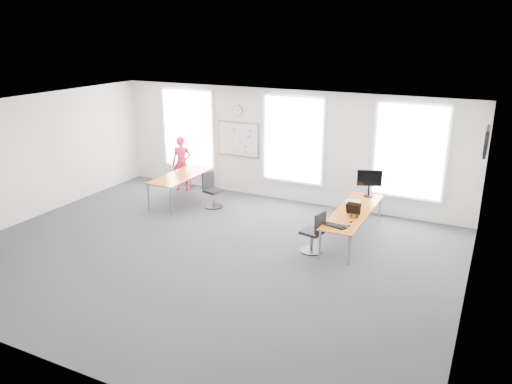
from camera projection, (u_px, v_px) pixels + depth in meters
The scene contains 24 objects.
floor at pixel (206, 254), 10.43m from camera, with size 10.00×10.00×0.00m, color #2A2A2F.
ceiling at pixel (201, 111), 9.49m from camera, with size 10.00×10.00×0.00m, color white.
wall_back at pixel (283, 146), 13.37m from camera, with size 10.00×10.00×0.00m, color silver.
wall_front at pixel (42, 268), 6.56m from camera, with size 10.00×10.00×0.00m, color silver.
wall_left at pixel (28, 158), 12.07m from camera, with size 10.00×10.00×0.00m, color silver.
wall_right at pixel (474, 228), 7.85m from camera, with size 10.00×10.00×0.00m, color silver.
window_left at pixel (188, 129), 14.54m from camera, with size 1.60×0.06×2.20m, color white.
window_mid at pixel (293, 140), 13.15m from camera, with size 1.60×0.06×2.20m, color white.
window_right at pixel (410, 151), 11.89m from camera, with size 1.60×0.06×2.20m, color white.
desk_right at pixel (353, 213), 11.00m from camera, with size 0.73×2.72×0.66m.
desk_left at pixel (181, 177), 13.39m from camera, with size 0.83×2.07×0.75m.
chair_right at pixel (314, 234), 10.41m from camera, with size 0.49×0.49×0.91m.
chair_left at pixel (212, 192), 13.10m from camera, with size 0.51×0.51×0.92m.
person at pixel (182, 163), 14.37m from camera, with size 0.57×0.38×1.58m, color #EC1949.
whiteboard at pixel (238, 139), 13.90m from camera, with size 1.20×0.03×0.90m, color white.
wall_clock at pixel (238, 111), 13.65m from camera, with size 0.30×0.30×0.04m, color gray.
tv at pixel (487, 141), 10.18m from camera, with size 0.06×0.90×0.55m, color black.
keyboard at pixel (335, 226), 10.14m from camera, with size 0.48×0.17×0.02m, color black.
mouse at pixel (349, 225), 10.13m from camera, with size 0.06×0.10×0.04m, color black.
lens_cap at pixel (351, 222), 10.35m from camera, with size 0.07×0.07×0.01m, color black.
headphones at pixel (354, 216), 10.58m from camera, with size 0.17×0.09×0.10m.
laptop_sleeve at pixel (353, 209), 10.76m from camera, with size 0.31×0.18×0.25m.
paper_stack at pixel (353, 203), 11.31m from camera, with size 0.32×0.24×0.11m, color beige.
monitor at pixel (369, 181), 11.82m from camera, with size 0.57×0.25×0.65m.
Camera 1 is at (5.15, -8.05, 4.49)m, focal length 35.00 mm.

